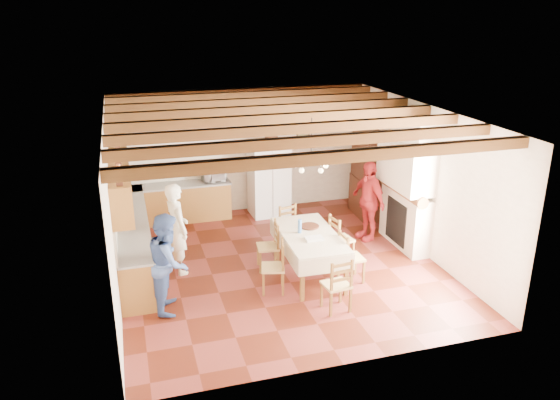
{
  "coord_description": "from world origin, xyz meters",
  "views": [
    {
      "loc": [
        -2.7,
        -9.23,
        4.83
      ],
      "look_at": [
        0.1,
        0.3,
        1.25
      ],
      "focal_mm": 35.0,
      "sensor_mm": 36.0,
      "label": 1
    }
  ],
  "objects_px": {
    "chair_left_far": "(268,246)",
    "person_woman_red": "(368,201)",
    "chair_end_far": "(292,229)",
    "chair_right_near": "(352,257)",
    "dining_table": "(309,238)",
    "person_man": "(177,229)",
    "refrigerator": "(269,178)",
    "person_woman_blue": "(169,262)",
    "chair_left_near": "(273,266)",
    "chair_end_near": "(336,284)",
    "hutch": "(367,174)",
    "chair_right_far": "(341,238)",
    "microwave": "(214,175)"
  },
  "relations": [
    {
      "from": "refrigerator",
      "to": "chair_right_near",
      "type": "distance_m",
      "value": 3.79
    },
    {
      "from": "chair_right_far",
      "to": "person_woman_blue",
      "type": "distance_m",
      "value": 3.54
    },
    {
      "from": "chair_right_near",
      "to": "refrigerator",
      "type": "bearing_deg",
      "value": 7.03
    },
    {
      "from": "hutch",
      "to": "chair_end_near",
      "type": "height_order",
      "value": "hutch"
    },
    {
      "from": "refrigerator",
      "to": "person_man",
      "type": "xyz_separation_m",
      "value": [
        -2.45,
        -2.46,
        -0.01
      ]
    },
    {
      "from": "dining_table",
      "to": "chair_left_near",
      "type": "height_order",
      "value": "chair_left_near"
    },
    {
      "from": "chair_end_near",
      "to": "person_man",
      "type": "bearing_deg",
      "value": -48.49
    },
    {
      "from": "person_man",
      "to": "chair_end_near",
      "type": "bearing_deg",
      "value": -146.62
    },
    {
      "from": "chair_end_far",
      "to": "dining_table",
      "type": "bearing_deg",
      "value": -104.44
    },
    {
      "from": "microwave",
      "to": "chair_end_near",
      "type": "bearing_deg",
      "value": -83.28
    },
    {
      "from": "chair_right_far",
      "to": "chair_end_near",
      "type": "bearing_deg",
      "value": 145.42
    },
    {
      "from": "dining_table",
      "to": "person_man",
      "type": "relative_size",
      "value": 1.11
    },
    {
      "from": "hutch",
      "to": "chair_left_near",
      "type": "xyz_separation_m",
      "value": [
        -3.14,
        -2.93,
        -0.57
      ]
    },
    {
      "from": "chair_right_near",
      "to": "person_woman_blue",
      "type": "xyz_separation_m",
      "value": [
        -3.27,
        -0.04,
        0.36
      ]
    },
    {
      "from": "refrigerator",
      "to": "chair_right_near",
      "type": "relative_size",
      "value": 1.86
    },
    {
      "from": "refrigerator",
      "to": "person_woman_red",
      "type": "xyz_separation_m",
      "value": [
        1.65,
        -2.03,
        -0.03
      ]
    },
    {
      "from": "person_woman_red",
      "to": "dining_table",
      "type": "bearing_deg",
      "value": -65.41
    },
    {
      "from": "hutch",
      "to": "person_man",
      "type": "relative_size",
      "value": 1.19
    },
    {
      "from": "refrigerator",
      "to": "chair_left_near",
      "type": "distance_m",
      "value": 3.85
    },
    {
      "from": "chair_right_near",
      "to": "person_man",
      "type": "distance_m",
      "value": 3.28
    },
    {
      "from": "hutch",
      "to": "person_man",
      "type": "xyz_separation_m",
      "value": [
        -4.65,
        -1.69,
        -0.17
      ]
    },
    {
      "from": "chair_left_far",
      "to": "chair_right_near",
      "type": "height_order",
      "value": "same"
    },
    {
      "from": "chair_right_far",
      "to": "microwave",
      "type": "bearing_deg",
      "value": 23.1
    },
    {
      "from": "chair_left_near",
      "to": "chair_right_near",
      "type": "height_order",
      "value": "same"
    },
    {
      "from": "chair_right_far",
      "to": "chair_end_near",
      "type": "relative_size",
      "value": 1.0
    },
    {
      "from": "dining_table",
      "to": "microwave",
      "type": "bearing_deg",
      "value": 108.32
    },
    {
      "from": "chair_end_near",
      "to": "chair_end_far",
      "type": "height_order",
      "value": "same"
    },
    {
      "from": "chair_left_far",
      "to": "dining_table",
      "type": "bearing_deg",
      "value": 60.55
    },
    {
      "from": "chair_left_far",
      "to": "person_woman_blue",
      "type": "bearing_deg",
      "value": -57.46
    },
    {
      "from": "chair_left_far",
      "to": "person_woman_red",
      "type": "distance_m",
      "value": 2.6
    },
    {
      "from": "chair_right_near",
      "to": "person_woman_blue",
      "type": "relative_size",
      "value": 0.57
    },
    {
      "from": "refrigerator",
      "to": "microwave",
      "type": "distance_m",
      "value": 1.31
    },
    {
      "from": "person_man",
      "to": "chair_right_near",
      "type": "bearing_deg",
      "value": -127.19
    },
    {
      "from": "chair_end_far",
      "to": "chair_right_near",
      "type": "bearing_deg",
      "value": -80.21
    },
    {
      "from": "person_man",
      "to": "person_woman_blue",
      "type": "distance_m",
      "value": 1.34
    },
    {
      "from": "hutch",
      "to": "dining_table",
      "type": "height_order",
      "value": "hutch"
    },
    {
      "from": "person_woman_blue",
      "to": "person_woman_red",
      "type": "xyz_separation_m",
      "value": [
        4.37,
        1.74,
        0.02
      ]
    },
    {
      "from": "chair_left_far",
      "to": "person_man",
      "type": "xyz_separation_m",
      "value": [
        -1.65,
        0.38,
        0.4
      ]
    },
    {
      "from": "person_man",
      "to": "microwave",
      "type": "bearing_deg",
      "value": -37.95
    },
    {
      "from": "person_woman_red",
      "to": "hutch",
      "type": "bearing_deg",
      "value": 144.72
    },
    {
      "from": "person_woman_blue",
      "to": "microwave",
      "type": "height_order",
      "value": "person_woman_blue"
    },
    {
      "from": "dining_table",
      "to": "chair_left_far",
      "type": "relative_size",
      "value": 2.04
    },
    {
      "from": "refrigerator",
      "to": "person_woman_blue",
      "type": "height_order",
      "value": "refrigerator"
    },
    {
      "from": "hutch",
      "to": "chair_left_near",
      "type": "height_order",
      "value": "hutch"
    },
    {
      "from": "chair_end_far",
      "to": "microwave",
      "type": "distance_m",
      "value": 2.7
    },
    {
      "from": "person_man",
      "to": "microwave",
      "type": "xyz_separation_m",
      "value": [
        1.16,
        2.63,
        0.17
      ]
    },
    {
      "from": "chair_end_far",
      "to": "person_woman_blue",
      "type": "relative_size",
      "value": 0.57
    },
    {
      "from": "chair_right_near",
      "to": "person_woman_red",
      "type": "height_order",
      "value": "person_woman_red"
    },
    {
      "from": "chair_right_near",
      "to": "chair_end_far",
      "type": "xyz_separation_m",
      "value": [
        -0.66,
        1.53,
        0.0
      ]
    },
    {
      "from": "chair_end_near",
      "to": "person_woman_blue",
      "type": "distance_m",
      "value": 2.78
    }
  ]
}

